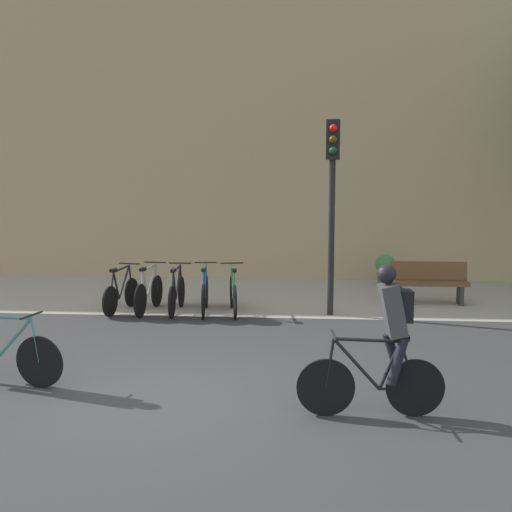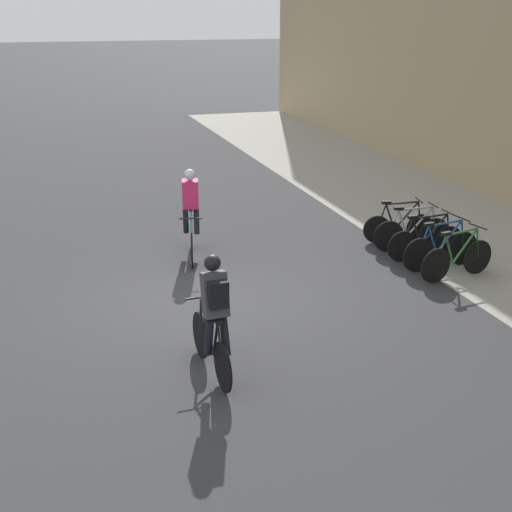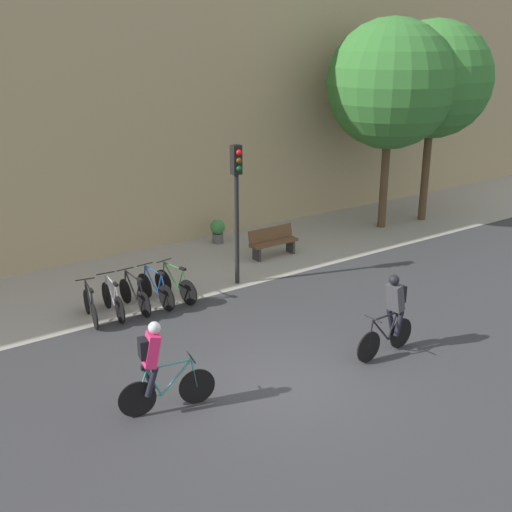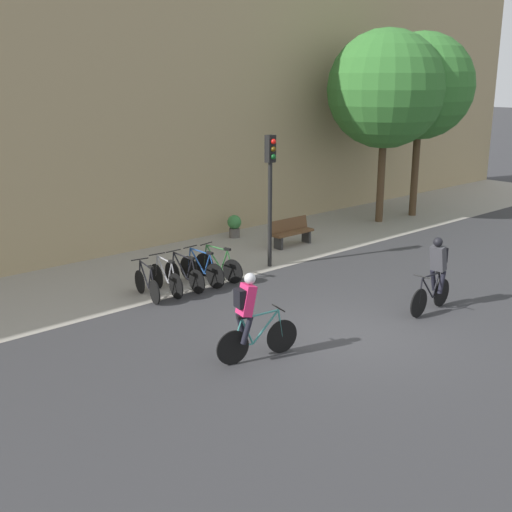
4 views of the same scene
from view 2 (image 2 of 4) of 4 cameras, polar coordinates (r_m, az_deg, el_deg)
ground at (r=12.29m, az=-4.56°, el=-3.74°), size 200.00×200.00×0.00m
cyclist_pink at (r=14.35m, az=-5.24°, el=3.66°), size 1.77×0.57×1.79m
cyclist_grey at (r=9.48m, az=-3.39°, el=-4.71°), size 1.71×0.46×1.78m
parked_bike_0 at (r=15.57m, az=11.34°, el=2.43°), size 0.46×1.54×0.93m
parked_bike_1 at (r=15.09m, az=12.35°, el=1.90°), size 0.46×1.68×0.96m
parked_bike_2 at (r=14.63m, az=13.42°, el=1.22°), size 0.46×1.70×0.95m
parked_bike_3 at (r=14.17m, az=14.57°, el=0.58°), size 0.46×1.70×0.97m
parked_bike_4 at (r=13.72m, az=15.79°, el=-0.16°), size 0.47×1.66×0.97m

